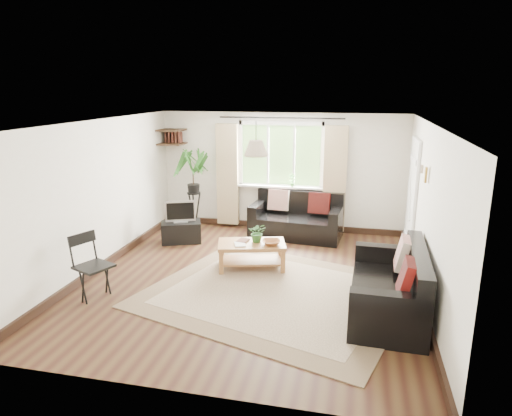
% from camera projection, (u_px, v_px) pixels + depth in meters
% --- Properties ---
extents(floor, '(5.50, 5.50, 0.00)m').
position_uv_depth(floor, '(250.00, 280.00, 7.05)').
color(floor, black).
rests_on(floor, ground).
extents(ceiling, '(5.50, 5.50, 0.00)m').
position_uv_depth(ceiling, '(250.00, 123.00, 6.43)').
color(ceiling, white).
rests_on(ceiling, floor).
extents(wall_back, '(5.00, 0.02, 2.40)m').
position_uv_depth(wall_back, '(281.00, 172.00, 9.33)').
color(wall_back, silver).
rests_on(wall_back, floor).
extents(wall_front, '(5.00, 0.02, 2.40)m').
position_uv_depth(wall_front, '(181.00, 279.00, 4.15)').
color(wall_front, silver).
rests_on(wall_front, floor).
extents(wall_left, '(0.02, 5.50, 2.40)m').
position_uv_depth(wall_left, '(98.00, 196.00, 7.26)').
color(wall_left, silver).
rests_on(wall_left, floor).
extents(wall_right, '(0.02, 5.50, 2.40)m').
position_uv_depth(wall_right, '(428.00, 215.00, 6.21)').
color(wall_right, silver).
rests_on(wall_right, floor).
extents(rug, '(4.21, 3.88, 0.02)m').
position_uv_depth(rug, '(276.00, 293.00, 6.59)').
color(rug, beige).
rests_on(rug, floor).
extents(window, '(2.50, 0.16, 2.16)m').
position_uv_depth(window, '(281.00, 155.00, 9.20)').
color(window, white).
rests_on(window, wall_back).
extents(door, '(0.06, 0.96, 2.06)m').
position_uv_depth(door, '(412.00, 200.00, 7.88)').
color(door, silver).
rests_on(door, wall_right).
extents(corner_shelf, '(0.50, 0.50, 0.34)m').
position_uv_depth(corner_shelf, '(172.00, 137.00, 9.39)').
color(corner_shelf, black).
rests_on(corner_shelf, wall_back).
extents(pendant_lamp, '(0.36, 0.36, 0.54)m').
position_uv_depth(pendant_lamp, '(256.00, 144.00, 6.90)').
color(pendant_lamp, beige).
rests_on(pendant_lamp, ceiling).
extents(wall_sconce, '(0.12, 0.12, 0.28)m').
position_uv_depth(wall_sconce, '(424.00, 172.00, 6.37)').
color(wall_sconce, beige).
rests_on(wall_sconce, wall_right).
extents(sofa_back, '(1.83, 1.05, 0.83)m').
position_uv_depth(sofa_back, '(296.00, 217.00, 8.98)').
color(sofa_back, black).
rests_on(sofa_back, floor).
extents(sofa_right, '(1.84, 0.97, 0.85)m').
position_uv_depth(sofa_right, '(388.00, 283.00, 5.91)').
color(sofa_right, black).
rests_on(sofa_right, floor).
extents(coffee_table, '(1.20, 0.85, 0.44)m').
position_uv_depth(coffee_table, '(252.00, 256.00, 7.45)').
color(coffee_table, brown).
rests_on(coffee_table, floor).
extents(table_plant, '(0.33, 0.30, 0.32)m').
position_uv_depth(table_plant, '(258.00, 232.00, 7.41)').
color(table_plant, '#2C6127').
rests_on(table_plant, coffee_table).
extents(bowl, '(0.37, 0.37, 0.07)m').
position_uv_depth(bowl, '(271.00, 242.00, 7.31)').
color(bowl, '#9E6136').
rests_on(bowl, coffee_table).
extents(book_a, '(0.24, 0.28, 0.02)m').
position_uv_depth(book_a, '(235.00, 244.00, 7.29)').
color(book_a, white).
rests_on(book_a, coffee_table).
extents(book_b, '(0.21, 0.26, 0.02)m').
position_uv_depth(book_b, '(238.00, 240.00, 7.50)').
color(book_b, '#502C20').
rests_on(book_b, coffee_table).
extents(tv_stand, '(0.84, 0.66, 0.40)m').
position_uv_depth(tv_stand, '(181.00, 232.00, 8.73)').
color(tv_stand, black).
rests_on(tv_stand, floor).
extents(tv, '(0.60, 0.38, 0.44)m').
position_uv_depth(tv, '(180.00, 211.00, 8.63)').
color(tv, '#A5A5AA').
rests_on(tv, tv_stand).
extents(palm_stand, '(0.77, 0.77, 1.66)m').
position_uv_depth(palm_stand, '(194.00, 190.00, 9.44)').
color(palm_stand, black).
rests_on(palm_stand, floor).
extents(folding_chair, '(0.63, 0.63, 0.92)m').
position_uv_depth(folding_chair, '(94.00, 268.00, 6.33)').
color(folding_chair, black).
rests_on(folding_chair, floor).
extents(sill_plant, '(0.14, 0.10, 0.27)m').
position_uv_depth(sill_plant, '(292.00, 180.00, 9.20)').
color(sill_plant, '#2D6023').
rests_on(sill_plant, window).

